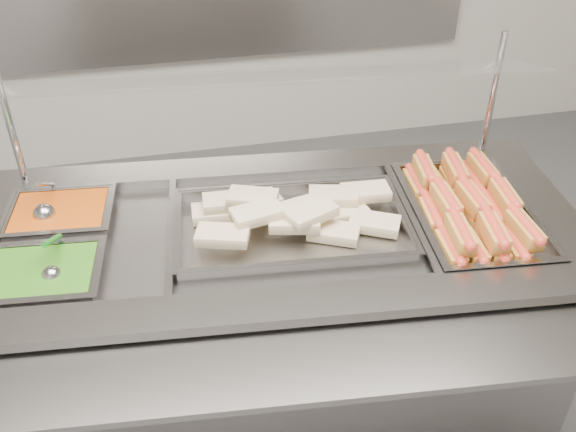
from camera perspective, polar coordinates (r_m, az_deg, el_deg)
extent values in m
cube|color=slate|center=(2.13, -1.29, -10.30)|extent=(1.77, 0.87, 0.83)
cube|color=gray|center=(1.59, -0.23, -8.03)|extent=(1.80, 0.29, 0.03)
cube|color=gray|center=(2.12, -2.39, 4.35)|extent=(1.80, 0.29, 0.03)
cube|color=gray|center=(2.08, 22.03, 0.79)|extent=(0.17, 0.55, 0.03)
cube|color=black|center=(1.91, -1.42, -3.60)|extent=(1.59, 0.68, 0.02)
cube|color=gray|center=(1.91, 10.82, 0.19)|extent=(0.07, 0.54, 0.01)
cube|color=gray|center=(1.84, -10.36, -1.34)|extent=(0.07, 0.54, 0.01)
cube|color=gray|center=(1.51, 0.51, -13.04)|extent=(1.73, 0.40, 0.02)
cylinder|color=silver|center=(2.08, -23.52, 7.65)|extent=(0.02, 0.02, 0.42)
cylinder|color=silver|center=(2.18, 17.74, 10.14)|extent=(0.02, 0.02, 0.42)
cube|color=silver|center=(1.83, -2.29, 12.28)|extent=(1.59, 0.42, 0.08)
cube|color=#B14409|center=(2.02, -19.46, -0.40)|extent=(0.29, 0.23, 0.08)
cube|color=#255C0E|center=(1.81, -20.81, -5.48)|extent=(0.29, 0.23, 0.08)
cube|color=#AA6B23|center=(1.82, 14.23, -3.02)|extent=(0.06, 0.15, 0.05)
cylinder|color=red|center=(1.81, 14.32, -2.52)|extent=(0.04, 0.16, 0.03)
cube|color=#AA6B23|center=(1.94, 12.66, -0.04)|extent=(0.07, 0.15, 0.05)
cylinder|color=red|center=(1.93, 12.74, 0.49)|extent=(0.05, 0.16, 0.03)
cube|color=#AA6B23|center=(2.07, 11.28, 2.61)|extent=(0.06, 0.15, 0.05)
cylinder|color=red|center=(2.06, 11.35, 3.12)|extent=(0.04, 0.16, 0.03)
cube|color=#AA6B23|center=(1.84, 15.96, -2.83)|extent=(0.06, 0.15, 0.05)
cylinder|color=red|center=(1.83, 16.06, -2.36)|extent=(0.04, 0.16, 0.03)
cube|color=#AA6B23|center=(1.96, 14.29, 0.06)|extent=(0.07, 0.15, 0.05)
cylinder|color=red|center=(1.95, 14.38, 0.61)|extent=(0.05, 0.16, 0.03)
cube|color=#AA6B23|center=(2.09, 12.84, 2.75)|extent=(0.06, 0.15, 0.05)
cylinder|color=red|center=(2.08, 12.91, 3.21)|extent=(0.04, 0.16, 0.03)
cube|color=#AA6B23|center=(1.86, 17.67, -2.70)|extent=(0.06, 0.15, 0.05)
cylinder|color=red|center=(1.85, 17.78, -2.19)|extent=(0.04, 0.16, 0.03)
cube|color=#AA6B23|center=(1.98, 15.92, 0.21)|extent=(0.06, 0.15, 0.05)
cylinder|color=red|center=(1.97, 16.02, 0.73)|extent=(0.04, 0.16, 0.03)
cube|color=#AA6B23|center=(2.11, 14.38, 2.81)|extent=(0.07, 0.15, 0.05)
cylinder|color=red|center=(2.10, 14.46, 3.30)|extent=(0.05, 0.16, 0.03)
cube|color=#AA6B23|center=(1.89, 19.33, -2.58)|extent=(0.06, 0.15, 0.05)
cylinder|color=red|center=(1.87, 19.46, -2.04)|extent=(0.05, 0.16, 0.03)
cube|color=#AA6B23|center=(2.01, 17.51, 0.33)|extent=(0.07, 0.15, 0.05)
cylinder|color=red|center=(1.99, 17.61, 0.84)|extent=(0.05, 0.16, 0.03)
cube|color=#AA6B23|center=(2.13, 15.89, 2.91)|extent=(0.06, 0.15, 0.05)
cylinder|color=red|center=(2.12, 15.98, 3.38)|extent=(0.04, 0.16, 0.03)
cube|color=#AA6B23|center=(1.80, 15.07, -1.62)|extent=(0.07, 0.15, 0.05)
cylinder|color=red|center=(1.79, 15.17, -1.08)|extent=(0.05, 0.16, 0.03)
cube|color=#AA6B23|center=(1.93, 13.83, 1.26)|extent=(0.06, 0.15, 0.05)
cylinder|color=red|center=(1.91, 13.91, 1.78)|extent=(0.04, 0.16, 0.03)
cube|color=#AA6B23|center=(2.06, 12.07, 3.87)|extent=(0.07, 0.15, 0.05)
cylinder|color=red|center=(2.04, 12.14, 4.37)|extent=(0.05, 0.16, 0.03)
cube|color=#AA6B23|center=(1.83, 17.79, -1.46)|extent=(0.07, 0.15, 0.05)
cylinder|color=red|center=(1.82, 17.91, -0.93)|extent=(0.05, 0.16, 0.03)
cube|color=#AA6B23|center=(1.95, 16.06, 1.41)|extent=(0.05, 0.14, 0.05)
cylinder|color=red|center=(1.94, 16.16, 1.92)|extent=(0.03, 0.16, 0.03)
cube|color=#AA6B23|center=(2.09, 14.61, 4.00)|extent=(0.07, 0.15, 0.05)
cylinder|color=red|center=(2.08, 14.69, 4.49)|extent=(0.06, 0.16, 0.03)
cube|color=#AA6B23|center=(1.87, 20.24, -1.20)|extent=(0.05, 0.14, 0.05)
cylinder|color=red|center=(1.86, 20.37, -0.68)|extent=(0.03, 0.16, 0.03)
cube|color=#AA6B23|center=(1.99, 18.70, 1.58)|extent=(0.07, 0.15, 0.05)
cylinder|color=red|center=(1.98, 18.82, 2.08)|extent=(0.05, 0.16, 0.03)
cube|color=#AA6B23|center=(2.11, 16.88, 3.97)|extent=(0.06, 0.15, 0.05)
cylinder|color=red|center=(2.10, 16.98, 4.46)|extent=(0.04, 0.16, 0.03)
cube|color=#C9B287|center=(1.93, -2.81, 1.17)|extent=(0.16, 0.12, 0.03)
cube|color=#C9B287|center=(1.82, 4.08, -1.44)|extent=(0.16, 0.13, 0.03)
cube|color=#C9B287|center=(1.95, 4.59, 1.32)|extent=(0.16, 0.12, 0.03)
cube|color=#C9B287|center=(1.90, 4.86, 0.32)|extent=(0.16, 0.11, 0.03)
cube|color=#C9B287|center=(1.86, 7.70, -0.66)|extent=(0.16, 0.14, 0.03)
cube|color=#C9B287|center=(1.91, -3.22, 0.43)|extent=(0.16, 0.12, 0.03)
cube|color=#C9B287|center=(1.91, -6.39, 0.31)|extent=(0.15, 0.09, 0.03)
cube|color=#C9B287|center=(1.91, 3.77, 0.52)|extent=(0.15, 0.09, 0.03)
cube|color=#C9B287|center=(1.92, 4.02, 1.77)|extent=(0.16, 0.11, 0.03)
cube|color=#C9B287|center=(1.86, 1.69, 0.79)|extent=(0.16, 0.11, 0.03)
cube|color=#C9B287|center=(1.76, -5.84, -1.73)|extent=(0.16, 0.12, 0.03)
cube|color=#C9B287|center=(1.95, 6.90, 2.12)|extent=(0.15, 0.09, 0.03)
cube|color=#C9B287|center=(1.90, -5.41, 1.26)|extent=(0.15, 0.09, 0.03)
cube|color=#C9B287|center=(1.80, 0.58, -0.53)|extent=(0.16, 0.11, 0.03)
cube|color=#C9B287|center=(1.80, 2.05, 0.27)|extent=(0.16, 0.13, 0.03)
cube|color=#C9B287|center=(1.86, -3.17, 1.61)|extent=(0.16, 0.13, 0.03)
cube|color=#C9B287|center=(1.79, -2.73, 0.22)|extent=(0.16, 0.11, 0.03)
sphere|color=#A2A1A5|center=(2.00, -20.82, 0.11)|extent=(0.07, 0.07, 0.07)
cylinder|color=#A2A1A5|center=(2.03, -20.78, 2.66)|extent=(0.03, 0.15, 0.10)
sphere|color=#A2A1A5|center=(1.77, -20.25, -5.00)|extent=(0.05, 0.05, 0.05)
cylinder|color=#136C19|center=(1.79, -20.22, -2.03)|extent=(0.03, 0.14, 0.09)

